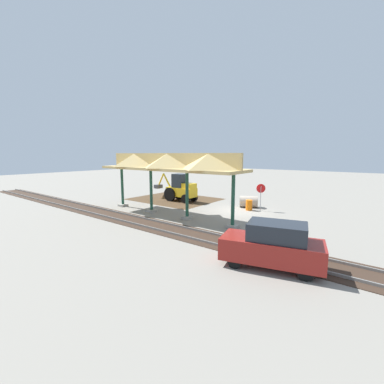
{
  "coord_description": "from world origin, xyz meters",
  "views": [
    {
      "loc": [
        -9.95,
        19.31,
        4.84
      ],
      "look_at": [
        3.37,
        2.1,
        1.6
      ],
      "focal_mm": 24.0,
      "sensor_mm": 36.0,
      "label": 1
    }
  ],
  "objects_px": {
    "stop_sign": "(261,191)",
    "concrete_pipe": "(249,202)",
    "distant_parked_car": "(273,245)",
    "backhoe": "(180,189)",
    "traffic_barrel": "(249,205)"
  },
  "relations": [
    {
      "from": "distant_parked_car",
      "to": "traffic_barrel",
      "type": "relative_size",
      "value": 5.0
    },
    {
      "from": "backhoe",
      "to": "distant_parked_car",
      "type": "relative_size",
      "value": 1.17
    },
    {
      "from": "stop_sign",
      "to": "concrete_pipe",
      "type": "distance_m",
      "value": 1.93
    },
    {
      "from": "distant_parked_car",
      "to": "traffic_barrel",
      "type": "xyz_separation_m",
      "value": [
        5.72,
        -9.85,
        -0.53
      ]
    },
    {
      "from": "stop_sign",
      "to": "backhoe",
      "type": "relative_size",
      "value": 0.44
    },
    {
      "from": "stop_sign",
      "to": "traffic_barrel",
      "type": "distance_m",
      "value": 1.54
    },
    {
      "from": "concrete_pipe",
      "to": "distant_parked_car",
      "type": "relative_size",
      "value": 0.42
    },
    {
      "from": "backhoe",
      "to": "distant_parked_car",
      "type": "distance_m",
      "value": 16.37
    },
    {
      "from": "stop_sign",
      "to": "concrete_pipe",
      "type": "bearing_deg",
      "value": -25.38
    },
    {
      "from": "concrete_pipe",
      "to": "traffic_barrel",
      "type": "distance_m",
      "value": 1.29
    },
    {
      "from": "backhoe",
      "to": "concrete_pipe",
      "type": "relative_size",
      "value": 2.79
    },
    {
      "from": "stop_sign",
      "to": "distant_parked_car",
      "type": "bearing_deg",
      "value": 115.38
    },
    {
      "from": "stop_sign",
      "to": "distant_parked_car",
      "type": "xyz_separation_m",
      "value": [
        -4.9,
        10.33,
        -0.68
      ]
    },
    {
      "from": "traffic_barrel",
      "to": "concrete_pipe",
      "type": "bearing_deg",
      "value": -62.91
    },
    {
      "from": "backhoe",
      "to": "distant_parked_car",
      "type": "height_order",
      "value": "backhoe"
    }
  ]
}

